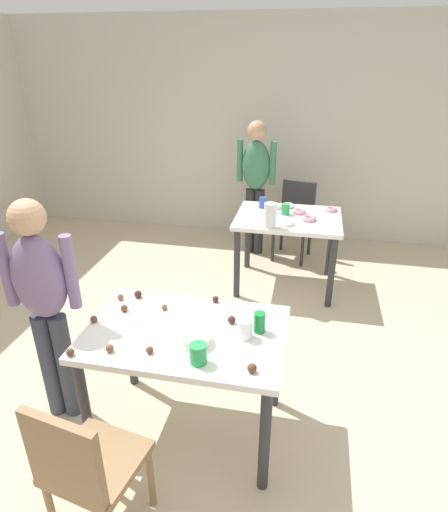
% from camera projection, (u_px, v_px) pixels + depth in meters
% --- Properties ---
extents(ground_plane, '(6.40, 6.40, 0.00)m').
position_uv_depth(ground_plane, '(196.00, 400.00, 2.99)').
color(ground_plane, beige).
extents(wall_back, '(6.40, 0.10, 2.60)m').
position_uv_depth(wall_back, '(262.00, 132.00, 5.26)').
color(wall_back, beige).
rests_on(wall_back, ground_plane).
extents(dining_table_near, '(1.14, 0.76, 0.75)m').
position_uv_depth(dining_table_near, '(186.00, 345.00, 2.50)').
color(dining_table_near, white).
rests_on(dining_table_near, ground_plane).
extents(dining_table_far, '(1.00, 0.78, 0.75)m').
position_uv_depth(dining_table_far, '(288.00, 227.00, 4.20)').
color(dining_table_far, white).
rests_on(dining_table_far, ground_plane).
extents(chair_near_table, '(0.47, 0.47, 0.87)m').
position_uv_depth(chair_near_table, '(85.00, 466.00, 1.95)').
color(chair_near_table, olive).
rests_on(chair_near_table, ground_plane).
extents(chair_far_table, '(0.47, 0.47, 0.87)m').
position_uv_depth(chair_far_table, '(295.00, 215.00, 4.91)').
color(chair_far_table, '#2D2D33').
rests_on(chair_far_table, ground_plane).
extents(person_girl_near, '(0.46, 0.24, 1.49)m').
position_uv_depth(person_girl_near, '(43.00, 297.00, 2.53)').
color(person_girl_near, '#383D4C').
rests_on(person_girl_near, ground_plane).
extents(person_adult_far, '(0.46, 0.25, 1.53)m').
position_uv_depth(person_adult_far, '(256.00, 177.00, 4.82)').
color(person_adult_far, '#28282D').
rests_on(person_adult_far, ground_plane).
extents(mixing_bowl, '(0.18, 0.18, 0.06)m').
position_uv_depth(mixing_bowl, '(194.00, 338.00, 2.34)').
color(mixing_bowl, white).
rests_on(mixing_bowl, dining_table_near).
extents(soda_can, '(0.07, 0.07, 0.12)m').
position_uv_depth(soda_can, '(260.00, 322.00, 2.43)').
color(soda_can, '#198438').
rests_on(soda_can, dining_table_near).
extents(fork_near, '(0.17, 0.02, 0.01)m').
position_uv_depth(fork_near, '(138.00, 323.00, 2.52)').
color(fork_near, silver).
rests_on(fork_near, dining_table_near).
extents(cup_near_0, '(0.09, 0.09, 0.11)m').
position_uv_depth(cup_near_0, '(198.00, 354.00, 2.18)').
color(cup_near_0, green).
rests_on(cup_near_0, dining_table_near).
extents(cup_near_1, '(0.08, 0.08, 0.11)m').
position_uv_depth(cup_near_1, '(245.00, 329.00, 2.38)').
color(cup_near_1, white).
rests_on(cup_near_1, dining_table_near).
extents(cake_ball_0, '(0.05, 0.05, 0.05)m').
position_uv_depth(cake_ball_0, '(232.00, 320.00, 2.52)').
color(cake_ball_0, '#3D2319').
rests_on(cake_ball_0, dining_table_near).
extents(cake_ball_1, '(0.04, 0.04, 0.04)m').
position_uv_depth(cake_ball_1, '(120.00, 297.00, 2.75)').
color(cake_ball_1, brown).
rests_on(cake_ball_1, dining_table_near).
extents(cake_ball_2, '(0.05, 0.05, 0.05)m').
position_uv_depth(cake_ball_2, '(138.00, 294.00, 2.78)').
color(cake_ball_2, '#3D2319').
rests_on(cake_ball_2, dining_table_near).
extents(cake_ball_3, '(0.04, 0.04, 0.04)m').
position_uv_depth(cake_ball_3, '(150.00, 350.00, 2.27)').
color(cake_ball_3, brown).
rests_on(cake_ball_3, dining_table_near).
extents(cake_ball_4, '(0.04, 0.04, 0.04)m').
position_uv_depth(cake_ball_4, '(124.00, 308.00, 2.63)').
color(cake_ball_4, brown).
rests_on(cake_ball_4, dining_table_near).
extents(cake_ball_5, '(0.04, 0.04, 0.04)m').
position_uv_depth(cake_ball_5, '(164.00, 307.00, 2.65)').
color(cake_ball_5, brown).
rests_on(cake_ball_5, dining_table_near).
extents(cake_ball_6, '(0.04, 0.04, 0.04)m').
position_uv_depth(cake_ball_6, '(110.00, 348.00, 2.28)').
color(cake_ball_6, brown).
rests_on(cake_ball_6, dining_table_near).
extents(cake_ball_7, '(0.04, 0.04, 0.04)m').
position_uv_depth(cake_ball_7, '(94.00, 319.00, 2.53)').
color(cake_ball_7, brown).
rests_on(cake_ball_7, dining_table_near).
extents(cake_ball_8, '(0.04, 0.04, 0.04)m').
position_uv_depth(cake_ball_8, '(215.00, 299.00, 2.73)').
color(cake_ball_8, '#3D2319').
rests_on(cake_ball_8, dining_table_near).
extents(cake_ball_9, '(0.04, 0.04, 0.04)m').
position_uv_depth(cake_ball_9, '(70.00, 352.00, 2.25)').
color(cake_ball_9, brown).
rests_on(cake_ball_9, dining_table_near).
extents(cake_ball_10, '(0.05, 0.05, 0.05)m').
position_uv_depth(cake_ball_10, '(252.00, 368.00, 2.13)').
color(cake_ball_10, brown).
rests_on(cake_ball_10, dining_table_near).
extents(pitcher_far, '(0.11, 0.11, 0.23)m').
position_uv_depth(pitcher_far, '(270.00, 215.00, 3.85)').
color(pitcher_far, white).
rests_on(pitcher_far, dining_table_far).
extents(cup_far_0, '(0.08, 0.08, 0.11)m').
position_uv_depth(cup_far_0, '(285.00, 209.00, 4.19)').
color(cup_far_0, green).
rests_on(cup_far_0, dining_table_far).
extents(cup_far_1, '(0.07, 0.07, 0.11)m').
position_uv_depth(cup_far_1, '(263.00, 203.00, 4.36)').
color(cup_far_1, '#3351B2').
rests_on(cup_far_1, dining_table_far).
extents(donut_far_0, '(0.12, 0.12, 0.04)m').
position_uv_depth(donut_far_0, '(276.00, 206.00, 4.37)').
color(donut_far_0, white).
rests_on(donut_far_0, dining_table_far).
extents(donut_far_1, '(0.13, 0.13, 0.04)m').
position_uv_depth(donut_far_1, '(287.00, 205.00, 4.39)').
color(donut_far_1, white).
rests_on(donut_far_1, dining_table_far).
extents(donut_far_2, '(0.11, 0.11, 0.03)m').
position_uv_depth(donut_far_2, '(288.00, 223.00, 3.95)').
color(donut_far_2, white).
rests_on(donut_far_2, dining_table_far).
extents(donut_far_3, '(0.13, 0.13, 0.04)m').
position_uv_depth(donut_far_3, '(299.00, 211.00, 4.23)').
color(donut_far_3, pink).
rests_on(donut_far_3, dining_table_far).
extents(donut_far_4, '(0.12, 0.12, 0.04)m').
position_uv_depth(donut_far_4, '(331.00, 209.00, 4.29)').
color(donut_far_4, pink).
rests_on(donut_far_4, dining_table_far).
extents(donut_far_5, '(0.14, 0.14, 0.04)m').
position_uv_depth(donut_far_5, '(309.00, 218.00, 4.05)').
color(donut_far_5, pink).
rests_on(donut_far_5, dining_table_far).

